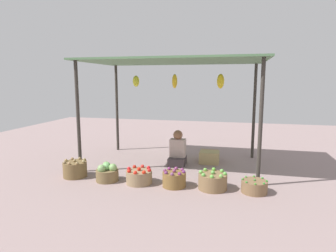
% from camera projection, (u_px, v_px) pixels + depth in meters
% --- Properties ---
extents(ground_plane, '(14.00, 14.00, 0.00)m').
position_uv_depth(ground_plane, '(173.00, 164.00, 6.48)').
color(ground_plane, gray).
extents(market_stall_structure, '(3.82, 2.25, 2.30)m').
position_uv_depth(market_stall_structure, '(174.00, 68.00, 6.15)').
color(market_stall_structure, '#38332D').
rests_on(market_stall_structure, ground).
extents(vendor_person, '(0.36, 0.44, 0.78)m').
position_uv_depth(vendor_person, '(178.00, 152.00, 6.38)').
color(vendor_person, '#43393D').
rests_on(vendor_person, ground).
extents(basket_potatoes, '(0.45, 0.45, 0.35)m').
position_uv_depth(basket_potatoes, '(75.00, 169.00, 5.60)').
color(basket_potatoes, brown).
rests_on(basket_potatoes, ground).
extents(basket_cabbages, '(0.42, 0.42, 0.35)m').
position_uv_depth(basket_cabbages, '(107.00, 173.00, 5.37)').
color(basket_cabbages, brown).
rests_on(basket_cabbages, ground).
extents(basket_red_tomatoes, '(0.47, 0.47, 0.30)m').
position_uv_depth(basket_red_tomatoes, '(139.00, 176.00, 5.24)').
color(basket_red_tomatoes, '#907655').
rests_on(basket_red_tomatoes, ground).
extents(basket_purple_onions, '(0.42, 0.42, 0.32)m').
position_uv_depth(basket_purple_onions, '(174.00, 179.00, 5.08)').
color(basket_purple_onions, brown).
rests_on(basket_purple_onions, ground).
extents(basket_green_apples, '(0.49, 0.49, 0.33)m').
position_uv_depth(basket_green_apples, '(213.00, 181.00, 4.96)').
color(basket_green_apples, olive).
rests_on(basket_green_apples, ground).
extents(basket_green_chilies, '(0.43, 0.43, 0.24)m').
position_uv_depth(basket_green_chilies, '(254.00, 186.00, 4.81)').
color(basket_green_chilies, brown).
rests_on(basket_green_chilies, ground).
extents(wooden_crate_near_vendor, '(0.42, 0.26, 0.23)m').
position_uv_depth(wooden_crate_near_vendor, '(209.00, 155.00, 6.81)').
color(wooden_crate_near_vendor, '#A67B59').
rests_on(wooden_crate_near_vendor, ground).
extents(wooden_crate_stacked_rear, '(0.44, 0.35, 0.27)m').
position_uv_depth(wooden_crate_stacked_rear, '(209.00, 157.00, 6.53)').
color(wooden_crate_stacked_rear, tan).
rests_on(wooden_crate_stacked_rear, ground).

